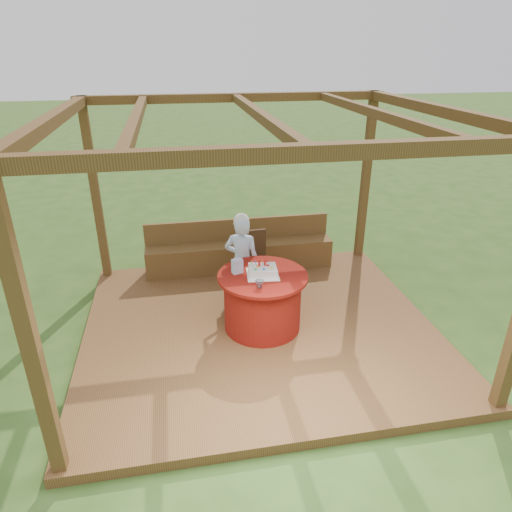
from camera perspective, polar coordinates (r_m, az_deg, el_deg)
The scene contains 10 objects.
ground at distance 6.15m, azimuth 0.43°, elevation -9.46°, with size 60.00×60.00×0.00m, color #2F501A.
deck at distance 6.12m, azimuth 0.43°, elevation -9.00°, with size 4.50×4.00×0.12m, color brown.
pergola at distance 5.19m, azimuth 0.51°, elevation 13.07°, with size 4.50×4.00×2.72m.
bench at distance 7.44m, azimuth -2.05°, elevation 0.38°, with size 3.00×0.42×0.80m.
table at distance 5.84m, azimuth 0.81°, elevation -5.61°, with size 1.13×1.13×0.76m.
chair at distance 6.84m, azimuth -0.18°, elevation -0.09°, with size 0.42×0.42×0.85m.
elderly_woman at distance 6.25m, azimuth -1.77°, elevation -0.44°, with size 0.55×0.45×1.34m.
birthday_cake at distance 5.64m, azimuth 0.84°, elevation -1.84°, with size 0.43×0.43×0.18m.
gift_bag at distance 5.67m, azimuth -2.35°, elevation -1.28°, with size 0.13×0.08×0.19m, color #EA97D7.
drinking_glass at distance 5.36m, azimuth 0.44°, elevation -3.51°, with size 0.10×0.10×0.09m, color white.
Camera 1 is at (-0.96, -4.99, 3.47)m, focal length 32.00 mm.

